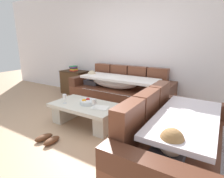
# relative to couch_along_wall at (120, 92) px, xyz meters

# --- Properties ---
(ground_plane) EXTENTS (14.00, 14.00, 0.00)m
(ground_plane) POSITION_rel_couch_along_wall_xyz_m (0.04, -1.62, -0.33)
(ground_plane) COLOR tan
(back_wall) EXTENTS (9.00, 0.10, 2.70)m
(back_wall) POSITION_rel_couch_along_wall_xyz_m (0.04, 0.53, 1.02)
(back_wall) COLOR white
(back_wall) RESTS_ON ground_plane
(couch_along_wall) EXTENTS (2.24, 0.92, 0.88)m
(couch_along_wall) POSITION_rel_couch_along_wall_xyz_m (0.00, 0.00, 0.00)
(couch_along_wall) COLOR brown
(couch_along_wall) RESTS_ON ground_plane
(couch_near_window) EXTENTS (0.92, 1.81, 0.88)m
(couch_near_window) POSITION_rel_couch_along_wall_xyz_m (1.57, -1.54, 0.00)
(couch_near_window) COLOR brown
(couch_near_window) RESTS_ON ground_plane
(coffee_table) EXTENTS (1.20, 0.68, 0.38)m
(coffee_table) POSITION_rel_couch_along_wall_xyz_m (-0.05, -1.15, -0.09)
(coffee_table) COLOR beige
(coffee_table) RESTS_ON ground_plane
(fruit_bowl) EXTENTS (0.28, 0.28, 0.10)m
(fruit_bowl) POSITION_rel_couch_along_wall_xyz_m (-0.01, -1.13, 0.09)
(fruit_bowl) COLOR silver
(fruit_bowl) RESTS_ON coffee_table
(wine_glass_near_left) EXTENTS (0.07, 0.07, 0.17)m
(wine_glass_near_left) POSITION_rel_couch_along_wall_xyz_m (-0.37, -1.31, 0.16)
(wine_glass_near_left) COLOR silver
(wine_glass_near_left) RESTS_ON coffee_table
(wine_glass_near_right) EXTENTS (0.07, 0.07, 0.17)m
(wine_glass_near_right) POSITION_rel_couch_along_wall_xyz_m (0.22, -1.26, 0.16)
(wine_glass_near_right) COLOR silver
(wine_glass_near_right) RESTS_ON coffee_table
(open_magazine) EXTENTS (0.32, 0.27, 0.01)m
(open_magazine) POSITION_rel_couch_along_wall_xyz_m (0.28, -1.17, 0.05)
(open_magazine) COLOR white
(open_magazine) RESTS_ON coffee_table
(side_cabinet) EXTENTS (0.72, 0.44, 0.64)m
(side_cabinet) POSITION_rel_couch_along_wall_xyz_m (-1.58, 0.23, -0.01)
(side_cabinet) COLOR #492F1A
(side_cabinet) RESTS_ON ground_plane
(book_stack_on_cabinet) EXTENTS (0.19, 0.21, 0.13)m
(book_stack_on_cabinet) POSITION_rel_couch_along_wall_xyz_m (-1.58, 0.23, 0.37)
(book_stack_on_cabinet) COLOR red
(book_stack_on_cabinet) RESTS_ON side_cabinet
(pair_of_shoes) EXTENTS (0.32, 0.29, 0.09)m
(pair_of_shoes) POSITION_rel_couch_along_wall_xyz_m (-0.15, -1.91, -0.29)
(pair_of_shoes) COLOR #59331E
(pair_of_shoes) RESTS_ON ground_plane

